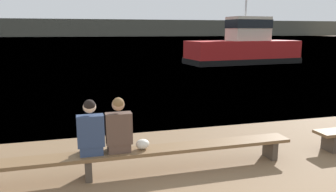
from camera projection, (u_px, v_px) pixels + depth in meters
water_surface at (79, 38)px, 121.65m from camera, size 240.00×240.00×0.00m
far_shoreline at (78, 28)px, 149.29m from camera, size 600.00×12.00×7.65m
bench_main at (88, 159)px, 5.73m from camera, size 7.87×0.45×0.44m
person_left at (91, 130)px, 5.64m from camera, size 0.46×0.36×0.99m
person_right at (119, 128)px, 5.76m from camera, size 0.46×0.36×1.00m
shopping_bag at (143, 144)px, 5.98m from camera, size 0.25×0.20×0.19m
tugboat_red at (244, 49)px, 26.24m from camera, size 9.43×4.05×6.98m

